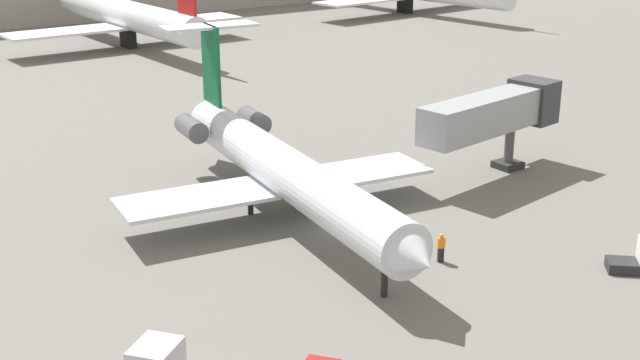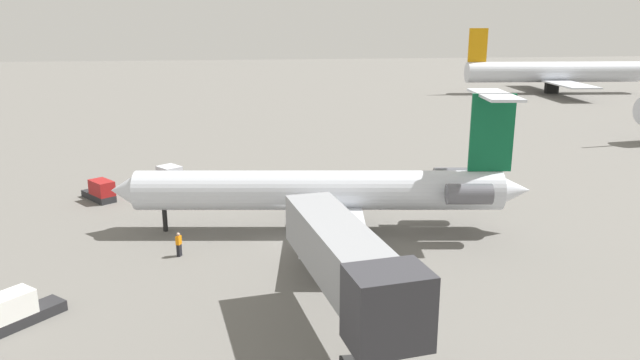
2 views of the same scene
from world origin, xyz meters
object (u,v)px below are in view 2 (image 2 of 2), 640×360
baggage_tug_lead (100,191)px  baggage_tug_trailing (17,310)px  jet_bridge (351,267)px  ground_crew_marshaller (179,244)px  cargo_container_uld (170,176)px  regional_jet (329,189)px  parked_airliner_west_end (552,72)px

baggage_tug_lead → baggage_tug_trailing: (22.63, 0.45, 0.00)m
jet_bridge → baggage_tug_lead: jet_bridge is taller
baggage_tug_lead → jet_bridge: bearing=31.8°
jet_bridge → ground_crew_marshaller: jet_bridge is taller
cargo_container_uld → jet_bridge: bearing=20.1°
regional_jet → cargo_container_uld: bearing=-137.5°
jet_bridge → baggage_tug_lead: size_ratio=3.35×
jet_bridge → regional_jet: bearing=174.5°
regional_jet → jet_bridge: regional_jet is taller
baggage_tug_lead → cargo_container_uld: 6.92m
baggage_tug_trailing → cargo_container_uld: 27.18m
baggage_tug_lead → cargo_container_uld: cargo_container_uld is taller
ground_crew_marshaller → baggage_tug_trailing: baggage_tug_trailing is taller
baggage_tug_lead → baggage_tug_trailing: same height
jet_bridge → parked_airliner_west_end: 115.09m
baggage_tug_lead → ground_crew_marshaller: bearing=29.8°
baggage_tug_trailing → cargo_container_uld: bearing=169.1°
regional_jet → ground_crew_marshaller: bearing=-72.0°
regional_jet → cargo_container_uld: regional_jet is taller
regional_jet → baggage_tug_lead: (-10.57, -19.00, -2.47)m
jet_bridge → baggage_tug_lead: bearing=-148.2°
cargo_container_uld → regional_jet: bearing=42.5°
ground_crew_marshaller → parked_airliner_west_end: 109.67m
ground_crew_marshaller → cargo_container_uld: bearing=-172.3°
baggage_tug_lead → parked_airliner_west_end: size_ratio=0.11×
baggage_tug_lead → parked_airliner_west_end: (-68.73, 79.84, 3.65)m
parked_airliner_west_end → regional_jet: bearing=-37.5°
ground_crew_marshaller → baggage_tug_lead: bearing=-150.2°
baggage_tug_lead → regional_jet: bearing=60.9°
cargo_container_uld → parked_airliner_west_end: bearing=131.1°
jet_bridge → parked_airliner_west_end: bearing=147.1°
regional_jet → baggage_tug_trailing: size_ratio=8.11×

